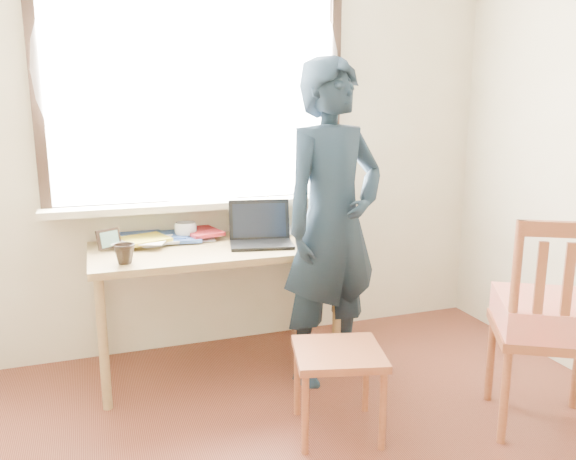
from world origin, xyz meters
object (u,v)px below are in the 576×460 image
object	(u,v)px
desk	(215,259)
work_chair	(338,363)
mug_dark	(124,254)
person	(333,224)
mug_white	(186,231)
side_chair	(550,319)
laptop	(261,234)

from	to	relation	value
desk	work_chair	xyz separation A→B (m)	(0.39, -0.86, -0.31)
mug_dark	desk	bearing A→B (deg)	22.51
work_chair	person	xyz separation A→B (m)	(0.20, 0.55, 0.54)
desk	mug_white	world-z (taller)	mug_white
mug_white	mug_dark	size ratio (longest dim) A/B	1.20
side_chair	mug_dark	bearing A→B (deg)	152.81
laptop	mug_dark	xyz separation A→B (m)	(-0.77, -0.18, -0.01)
desk	mug_white	xyz separation A→B (m)	(-0.12, 0.22, 0.13)
desk	mug_white	size ratio (longest dim) A/B	10.50
side_chair	person	bearing A→B (deg)	131.63
side_chair	person	xyz separation A→B (m)	(-0.74, 0.83, 0.34)
laptop	side_chair	xyz separation A→B (m)	(1.07, -1.12, -0.24)
mug_white	work_chair	bearing A→B (deg)	-64.73
work_chair	side_chair	bearing A→B (deg)	-16.98
work_chair	side_chair	world-z (taller)	side_chair
work_chair	side_chair	distance (m)	1.01
person	desk	bearing A→B (deg)	136.47
desk	laptop	size ratio (longest dim) A/B	3.40
desk	laptop	xyz separation A→B (m)	(0.27, -0.03, 0.13)
mug_white	mug_dark	world-z (taller)	mug_white
mug_white	work_chair	size ratio (longest dim) A/B	0.27
work_chair	side_chair	size ratio (longest dim) A/B	0.46
mug_white	side_chair	xyz separation A→B (m)	(1.46, -1.37, -0.24)
work_chair	person	distance (m)	0.79
laptop	work_chair	bearing A→B (deg)	-81.61
desk	person	distance (m)	0.71
work_chair	mug_white	bearing A→B (deg)	115.27
laptop	person	xyz separation A→B (m)	(0.32, -0.29, 0.09)
desk	side_chair	bearing A→B (deg)	-40.86
mug_dark	person	world-z (taller)	person
mug_dark	side_chair	world-z (taller)	side_chair
desk	mug_dark	distance (m)	0.56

